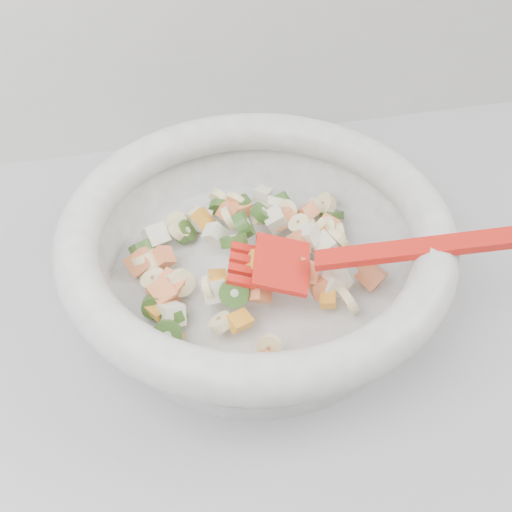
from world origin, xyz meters
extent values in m
cube|color=gray|center=(0.00, 1.45, 0.45)|extent=(2.00, 0.60, 0.90)
cylinder|color=silver|center=(0.11, 1.46, 0.91)|extent=(0.30, 0.30, 0.02)
torus|color=silver|center=(0.11, 1.46, 0.98)|extent=(0.37, 0.37, 0.04)
cylinder|color=beige|center=(0.19, 1.49, 0.94)|extent=(0.04, 0.03, 0.04)
cylinder|color=beige|center=(0.13, 1.52, 0.94)|extent=(0.02, 0.03, 0.03)
cylinder|color=beige|center=(0.07, 1.39, 0.94)|extent=(0.03, 0.03, 0.02)
cylinder|color=beige|center=(0.18, 1.49, 0.94)|extent=(0.02, 0.03, 0.03)
cylinder|color=beige|center=(0.05, 1.54, 0.93)|extent=(0.03, 0.03, 0.03)
cylinder|color=beige|center=(0.21, 1.48, 0.94)|extent=(0.02, 0.04, 0.04)
cylinder|color=beige|center=(0.10, 1.36, 0.93)|extent=(0.03, 0.02, 0.03)
cylinder|color=beige|center=(0.07, 1.54, 0.93)|extent=(0.03, 0.04, 0.04)
cylinder|color=beige|center=(0.10, 1.52, 0.94)|extent=(0.02, 0.04, 0.04)
cylinder|color=beige|center=(0.01, 1.48, 0.93)|extent=(0.03, 0.04, 0.04)
cylinder|color=beige|center=(0.20, 1.53, 0.93)|extent=(0.03, 0.03, 0.03)
cylinder|color=beige|center=(0.20, 1.47, 0.94)|extent=(0.03, 0.04, 0.03)
cylinder|color=beige|center=(0.05, 1.52, 0.94)|extent=(0.02, 0.02, 0.02)
cylinder|color=beige|center=(0.17, 1.49, 0.95)|extent=(0.03, 0.03, 0.02)
cylinder|color=beige|center=(0.21, 1.53, 0.93)|extent=(0.02, 0.03, 0.03)
cylinder|color=beige|center=(0.10, 1.56, 0.94)|extent=(0.02, 0.04, 0.04)
cylinder|color=beige|center=(0.16, 1.52, 0.94)|extent=(0.03, 0.03, 0.04)
cylinder|color=beige|center=(0.20, 1.49, 0.94)|extent=(0.01, 0.03, 0.03)
cylinder|color=beige|center=(0.01, 1.49, 0.93)|extent=(0.04, 0.03, 0.03)
cylinder|color=beige|center=(0.11, 1.55, 0.94)|extent=(0.03, 0.03, 0.03)
cylinder|color=beige|center=(0.19, 1.39, 0.94)|extent=(0.02, 0.04, 0.04)
cylinder|color=beige|center=(0.06, 1.42, 0.95)|extent=(0.02, 0.03, 0.03)
cylinder|color=beige|center=(0.04, 1.44, 0.94)|extent=(0.04, 0.02, 0.04)
cylinder|color=beige|center=(0.18, 1.47, 0.94)|extent=(0.03, 0.04, 0.03)
cylinder|color=beige|center=(0.01, 1.46, 0.93)|extent=(0.04, 0.04, 0.02)
cylinder|color=beige|center=(0.16, 1.51, 0.94)|extent=(0.03, 0.02, 0.03)
cube|color=#DA7745|center=(0.15, 1.51, 0.94)|extent=(0.03, 0.03, 0.03)
cube|color=#DA7745|center=(0.03, 1.44, 0.93)|extent=(0.03, 0.04, 0.03)
cube|color=#DA7745|center=(0.10, 1.34, 0.93)|extent=(0.03, 0.03, 0.03)
cube|color=#DA7745|center=(0.03, 1.48, 0.93)|extent=(0.03, 0.03, 0.03)
cube|color=#DA7745|center=(0.16, 1.46, 0.95)|extent=(0.03, 0.03, 0.03)
cube|color=#DA7745|center=(0.15, 1.42, 0.95)|extent=(0.03, 0.03, 0.03)
cube|color=#DA7745|center=(0.11, 1.54, 0.93)|extent=(0.03, 0.03, 0.03)
cube|color=#DA7745|center=(0.20, 1.49, 0.94)|extent=(0.03, 0.03, 0.03)
cube|color=#DA7745|center=(0.02, 1.43, 0.94)|extent=(0.03, 0.04, 0.03)
cube|color=#DA7745|center=(0.22, 1.43, 0.94)|extent=(0.02, 0.02, 0.03)
cube|color=#DA7745|center=(0.00, 1.49, 0.93)|extent=(0.03, 0.03, 0.04)
cube|color=#DA7745|center=(0.18, 1.51, 0.94)|extent=(0.03, 0.03, 0.03)
cube|color=#DA7745|center=(0.17, 1.41, 0.94)|extent=(0.02, 0.02, 0.02)
cube|color=#DA7745|center=(0.02, 1.39, 0.93)|extent=(0.03, 0.03, 0.03)
cube|color=#DA7745|center=(0.22, 1.42, 0.93)|extent=(0.04, 0.03, 0.03)
cube|color=#DA7745|center=(0.10, 1.53, 0.94)|extent=(0.03, 0.03, 0.02)
cube|color=#DA7745|center=(0.11, 1.41, 0.95)|extent=(0.03, 0.02, 0.03)
cylinder|color=#59A436|center=(0.10, 1.56, 0.93)|extent=(0.03, 0.03, 0.03)
cylinder|color=#59A436|center=(0.10, 1.55, 0.93)|extent=(0.04, 0.02, 0.04)
cylinder|color=#59A436|center=(0.11, 1.49, 0.96)|extent=(0.03, 0.03, 0.04)
cylinder|color=#59A436|center=(0.08, 1.41, 0.95)|extent=(0.04, 0.03, 0.03)
cylinder|color=#59A436|center=(0.21, 1.51, 0.93)|extent=(0.03, 0.03, 0.03)
cylinder|color=#59A436|center=(0.16, 1.54, 0.94)|extent=(0.04, 0.03, 0.03)
cylinder|color=#59A436|center=(0.10, 1.47, 0.96)|extent=(0.03, 0.03, 0.03)
cylinder|color=#59A436|center=(0.13, 1.51, 0.95)|extent=(0.02, 0.02, 0.02)
cylinder|color=#59A436|center=(0.12, 1.55, 0.94)|extent=(0.03, 0.03, 0.03)
cylinder|color=#59A436|center=(0.02, 1.39, 0.93)|extent=(0.03, 0.03, 0.03)
cylinder|color=#59A436|center=(0.03, 1.41, 0.93)|extent=(0.03, 0.03, 0.03)
cylinder|color=#59A436|center=(0.05, 1.52, 0.93)|extent=(0.03, 0.03, 0.03)
cylinder|color=#59A436|center=(0.01, 1.51, 0.93)|extent=(0.04, 0.03, 0.03)
cylinder|color=#59A436|center=(0.08, 1.34, 0.92)|extent=(0.03, 0.04, 0.03)
cylinder|color=#59A436|center=(0.01, 1.42, 0.93)|extent=(0.03, 0.02, 0.03)
cube|color=white|center=(0.18, 1.41, 0.94)|extent=(0.03, 0.02, 0.03)
cube|color=white|center=(0.14, 1.56, 0.93)|extent=(0.02, 0.02, 0.02)
cube|color=white|center=(0.19, 1.46, 0.94)|extent=(0.03, 0.03, 0.03)
cube|color=white|center=(0.15, 1.53, 0.94)|extent=(0.02, 0.02, 0.02)
cube|color=white|center=(0.07, 1.42, 0.95)|extent=(0.02, 0.03, 0.03)
cube|color=white|center=(0.08, 1.49, 0.95)|extent=(0.03, 0.03, 0.03)
cube|color=white|center=(0.07, 1.53, 0.93)|extent=(0.03, 0.02, 0.02)
cube|color=white|center=(0.03, 1.41, 0.93)|extent=(0.03, 0.03, 0.03)
cube|color=white|center=(0.02, 1.52, 0.93)|extent=(0.03, 0.04, 0.03)
cube|color=white|center=(0.17, 1.47, 0.95)|extent=(0.03, 0.03, 0.02)
cube|color=white|center=(0.03, 1.45, 0.94)|extent=(0.02, 0.02, 0.03)
cube|color=white|center=(0.15, 1.50, 0.95)|extent=(0.03, 0.02, 0.03)
cube|color=orange|center=(0.07, 1.43, 0.95)|extent=(0.02, 0.03, 0.02)
cube|color=orange|center=(0.17, 1.40, 0.94)|extent=(0.02, 0.03, 0.02)
cube|color=orange|center=(0.08, 1.38, 0.94)|extent=(0.03, 0.02, 0.02)
cube|color=orange|center=(0.11, 1.43, 0.96)|extent=(0.03, 0.03, 0.03)
cube|color=orange|center=(0.07, 1.53, 0.94)|extent=(0.03, 0.03, 0.03)
cube|color=orange|center=(0.01, 1.42, 0.93)|extent=(0.03, 0.03, 0.01)
cube|color=red|center=(0.13, 1.42, 0.97)|extent=(0.07, 0.07, 0.02)
cube|color=red|center=(0.10, 1.45, 0.96)|extent=(0.03, 0.02, 0.01)
cube|color=red|center=(0.10, 1.44, 0.96)|extent=(0.03, 0.02, 0.01)
cube|color=red|center=(0.09, 1.42, 0.96)|extent=(0.03, 0.02, 0.01)
cube|color=red|center=(0.09, 1.41, 0.96)|extent=(0.03, 0.02, 0.01)
cube|color=red|center=(0.25, 1.39, 0.99)|extent=(0.18, 0.07, 0.05)
camera|label=1|loc=(0.02, 1.02, 1.38)|focal=45.00mm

